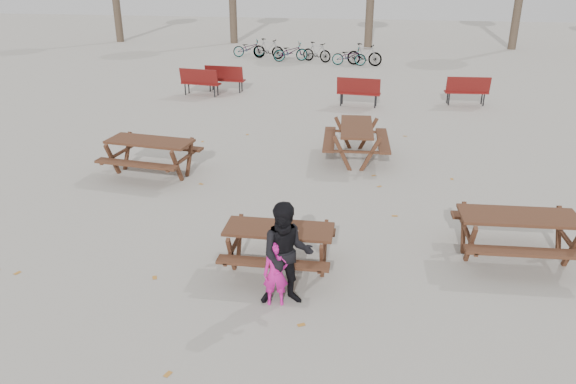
# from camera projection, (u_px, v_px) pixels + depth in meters

# --- Properties ---
(ground) EXTENTS (80.00, 80.00, 0.00)m
(ground) POSITION_uv_depth(u_px,v_px,m) (279.00, 268.00, 9.57)
(ground) COLOR gray
(ground) RESTS_ON ground
(main_picnic_table) EXTENTS (1.80, 1.45, 0.78)m
(main_picnic_table) POSITION_uv_depth(u_px,v_px,m) (279.00, 238.00, 9.34)
(main_picnic_table) COLOR #3A2015
(main_picnic_table) RESTS_ON ground
(food_tray) EXTENTS (0.18, 0.11, 0.03)m
(food_tray) POSITION_uv_depth(u_px,v_px,m) (292.00, 232.00, 9.09)
(food_tray) COLOR white
(food_tray) RESTS_ON main_picnic_table
(bread_roll) EXTENTS (0.14, 0.06, 0.05)m
(bread_roll) POSITION_uv_depth(u_px,v_px,m) (292.00, 230.00, 9.07)
(bread_roll) COLOR tan
(bread_roll) RESTS_ON food_tray
(soda_bottle) EXTENTS (0.07, 0.07, 0.17)m
(soda_bottle) POSITION_uv_depth(u_px,v_px,m) (278.00, 230.00, 9.03)
(soda_bottle) COLOR silver
(soda_bottle) RESTS_ON main_picnic_table
(child) EXTENTS (0.42, 0.31, 1.05)m
(child) POSITION_uv_depth(u_px,v_px,m) (276.00, 274.00, 8.42)
(child) COLOR #D41A90
(child) RESTS_ON ground
(adult) EXTENTS (0.91, 0.77, 1.66)m
(adult) POSITION_uv_depth(u_px,v_px,m) (287.00, 255.00, 8.34)
(adult) COLOR black
(adult) RESTS_ON ground
(picnic_table_east) EXTENTS (2.05, 1.68, 0.85)m
(picnic_table_east) POSITION_uv_depth(u_px,v_px,m) (516.00, 237.00, 9.72)
(picnic_table_east) COLOR #3A2015
(picnic_table_east) RESTS_ON ground
(picnic_table_north) EXTENTS (2.23, 1.89, 0.87)m
(picnic_table_north) POSITION_uv_depth(u_px,v_px,m) (151.00, 158.00, 13.47)
(picnic_table_north) COLOR #3A2015
(picnic_table_north) RESTS_ON ground
(picnic_table_far) EXTENTS (1.77, 2.15, 0.89)m
(picnic_table_far) POSITION_uv_depth(u_px,v_px,m) (356.00, 142.00, 14.52)
(picnic_table_far) COLOR #3A2015
(picnic_table_far) RESTS_ON ground
(park_bench_row) EXTENTS (11.28, 2.11, 1.03)m
(park_bench_row) POSITION_uv_depth(u_px,v_px,m) (309.00, 85.00, 20.52)
(park_bench_row) COLOR maroon
(park_bench_row) RESTS_ON ground
(bicycle_row) EXTENTS (7.75, 2.63, 1.03)m
(bicycle_row) POSITION_uv_depth(u_px,v_px,m) (305.00, 52.00, 27.78)
(bicycle_row) COLOR black
(bicycle_row) RESTS_ON ground
(fallen_leaves) EXTENTS (11.00, 11.00, 0.01)m
(fallen_leaves) POSITION_uv_depth(u_px,v_px,m) (322.00, 209.00, 11.78)
(fallen_leaves) COLOR #B2732A
(fallen_leaves) RESTS_ON ground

